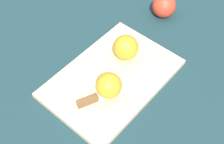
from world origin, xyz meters
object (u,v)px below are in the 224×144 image
Objects in this scene: apple_half_left at (126,47)px; apple_half_right at (109,85)px; knife at (93,99)px; apple_whole at (164,6)px.

apple_half_left reaches higher than apple_half_right.
knife is at bearing 110.05° from apple_half_right.
apple_half_right reaches higher than knife.
apple_whole is at bearing -39.29° from apple_half_right.
apple_whole reaches higher than apple_half_left.
apple_half_right is 0.06m from knife.
knife is (0.05, -0.01, -0.03)m from apple_half_right.
apple_half_left is 1.05× the size of apple_half_right.
apple_whole is at bearing 33.13° from knife.
apple_whole is (-0.23, -0.06, -0.01)m from apple_half_left.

